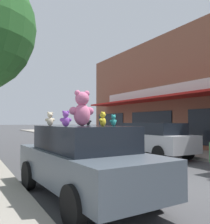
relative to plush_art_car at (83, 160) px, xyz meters
name	(u,v)px	position (x,y,z in m)	size (l,w,h in m)	color
ground_plane	(192,188)	(2.76, -0.58, -0.85)	(260.00, 260.00, 0.00)	#424244
plush_art_car	(83,160)	(0.00, 0.00, 0.00)	(2.06, 4.38, 1.60)	#4C5660
teddy_bear_giant	(82,109)	(0.05, 0.20, 1.15)	(0.61, 0.38, 0.83)	pink
teddy_bear_cream	(50,119)	(-0.55, 0.71, 0.91)	(0.25, 0.16, 0.33)	beige
teddy_bear_yellow	(103,119)	(0.18, -0.57, 0.90)	(0.22, 0.19, 0.30)	yellow
teddy_bear_teal	(113,120)	(0.61, -0.28, 0.88)	(0.19, 0.12, 0.26)	teal
teddy_bear_black	(88,121)	(0.52, 0.87, 0.87)	(0.18, 0.15, 0.25)	black
teddy_bear_purple	(66,119)	(-0.61, -0.53, 0.90)	(0.24, 0.16, 0.31)	purple
parked_car_far_center	(153,138)	(5.49, 4.20, 0.05)	(1.84, 4.35, 1.62)	#B7B7BC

